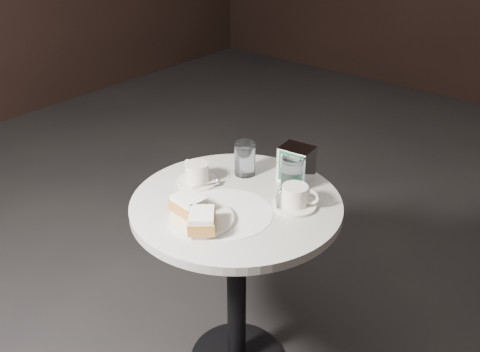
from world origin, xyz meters
The scene contains 8 objects.
cafe_table centered at (0.00, 0.00, 0.55)m, with size 0.70×0.70×0.74m.
sugar_spill centered at (0.02, -0.08, 0.75)m, with size 0.30×0.30×0.00m, color white.
beignet_plate centered at (-0.01, -0.17, 0.77)m, with size 0.27×0.27×0.07m.
coffee_cup_left centered at (-0.19, 0.01, 0.78)m, with size 0.17×0.17×0.07m.
coffee_cup_right centered at (0.17, 0.09, 0.78)m, with size 0.19×0.19×0.08m.
water_glass_left centered at (-0.10, 0.16, 0.80)m, with size 0.09×0.09×0.12m.
water_glass_right centered at (0.09, 0.18, 0.80)m, with size 0.08×0.08×0.12m.
napkin_dispenser centered at (0.07, 0.24, 0.81)m, with size 0.12×0.10×0.13m.
Camera 1 is at (0.96, -1.15, 1.66)m, focal length 40.00 mm.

